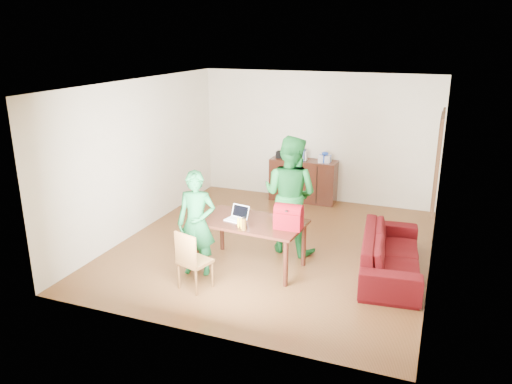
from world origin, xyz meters
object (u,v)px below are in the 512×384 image
at_px(red_bag, 289,219).
at_px(chair, 195,272).
at_px(sofa, 391,253).
at_px(table, 251,227).
at_px(laptop, 235,218).
at_px(bottle, 244,224).
at_px(person_far, 290,195).
at_px(person_near, 197,223).

bearing_deg(red_bag, chair, -143.16).
xyz_separation_m(red_bag, sofa, (1.41, 0.63, -0.58)).
relative_size(table, laptop, 5.00).
distance_m(red_bag, sofa, 1.65).
relative_size(table, bottle, 8.27).
bearing_deg(sofa, red_bag, 108.22).
bearing_deg(table, sofa, 19.63).
relative_size(chair, person_far, 0.45).
xyz_separation_m(person_near, person_far, (1.03, 1.28, 0.18)).
height_order(table, red_bag, red_bag).
xyz_separation_m(laptop, red_bag, (0.84, -0.02, 0.10)).
distance_m(person_near, red_bag, 1.34).
relative_size(chair, bottle, 4.35).
relative_size(person_near, red_bag, 3.95).
bearing_deg(person_near, sofa, 8.23).
bearing_deg(table, chair, -113.36).
bearing_deg(person_far, sofa, -177.47).
xyz_separation_m(laptop, bottle, (0.27, -0.31, 0.06)).
distance_m(laptop, sofa, 2.38).
bearing_deg(sofa, person_far, 75.48).
height_order(person_near, person_far, person_far).
bearing_deg(sofa, person_near, 104.88).
bearing_deg(bottle, sofa, 25.02).
xyz_separation_m(person_near, sofa, (2.69, 1.03, -0.48)).
relative_size(laptop, sofa, 0.16).
bearing_deg(person_far, table, 77.37).
relative_size(person_near, laptop, 4.75).
xyz_separation_m(person_near, red_bag, (1.28, 0.39, 0.11)).
distance_m(chair, laptop, 1.05).
distance_m(person_far, red_bag, 0.92).
height_order(chair, sofa, chair).
xyz_separation_m(bottle, sofa, (1.98, 0.93, -0.54)).
bearing_deg(person_near, person_far, 38.59).
relative_size(red_bag, sofa, 0.19).
bearing_deg(sofa, bottle, 109.04).
distance_m(person_near, laptop, 0.60).
height_order(table, bottle, bottle).
relative_size(bottle, red_bag, 0.50).
bearing_deg(laptop, person_far, 67.99).
bearing_deg(person_near, laptop, 30.37).
distance_m(table, person_far, 0.93).
xyz_separation_m(chair, bottle, (0.52, 0.55, 0.59)).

